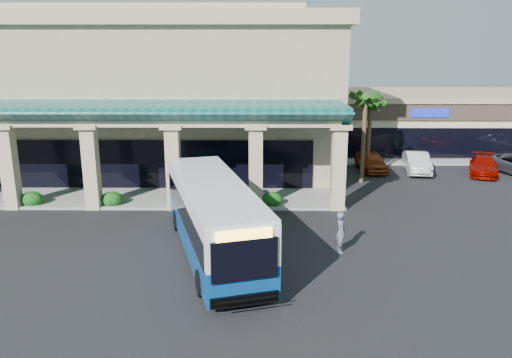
{
  "coord_description": "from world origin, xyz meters",
  "views": [
    {
      "loc": [
        1.73,
        -21.24,
        8.61
      ],
      "look_at": [
        1.52,
        3.35,
        2.2
      ],
      "focal_mm": 35.0,
      "sensor_mm": 36.0,
      "label": 1
    }
  ],
  "objects_px": {
    "car_silver": "(371,161)",
    "car_red": "(484,165)",
    "transit_bus": "(213,218)",
    "car_white": "(417,162)",
    "pedestrian": "(341,232)"
  },
  "relations": [
    {
      "from": "pedestrian",
      "to": "car_red",
      "type": "bearing_deg",
      "value": -44.91
    },
    {
      "from": "car_red",
      "to": "pedestrian",
      "type": "bearing_deg",
      "value": -109.87
    },
    {
      "from": "car_white",
      "to": "car_red",
      "type": "xyz_separation_m",
      "value": [
        4.55,
        -0.6,
        -0.08
      ]
    },
    {
      "from": "pedestrian",
      "to": "car_red",
      "type": "relative_size",
      "value": 0.41
    },
    {
      "from": "car_red",
      "to": "car_white",
      "type": "bearing_deg",
      "value": -166.24
    },
    {
      "from": "car_silver",
      "to": "car_red",
      "type": "bearing_deg",
      "value": -11.28
    },
    {
      "from": "transit_bus",
      "to": "car_silver",
      "type": "relative_size",
      "value": 2.68
    },
    {
      "from": "car_white",
      "to": "car_red",
      "type": "height_order",
      "value": "car_white"
    },
    {
      "from": "pedestrian",
      "to": "car_silver",
      "type": "relative_size",
      "value": 0.43
    },
    {
      "from": "transit_bus",
      "to": "car_white",
      "type": "bearing_deg",
      "value": 32.02
    },
    {
      "from": "car_white",
      "to": "car_silver",
      "type": "bearing_deg",
      "value": 179.82
    },
    {
      "from": "car_white",
      "to": "pedestrian",
      "type": "bearing_deg",
      "value": -110.14
    },
    {
      "from": "transit_bus",
      "to": "car_white",
      "type": "height_order",
      "value": "transit_bus"
    },
    {
      "from": "transit_bus",
      "to": "car_silver",
      "type": "xyz_separation_m",
      "value": [
        10.11,
        15.31,
        -0.86
      ]
    },
    {
      "from": "transit_bus",
      "to": "car_white",
      "type": "distance_m",
      "value": 19.97
    }
  ]
}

